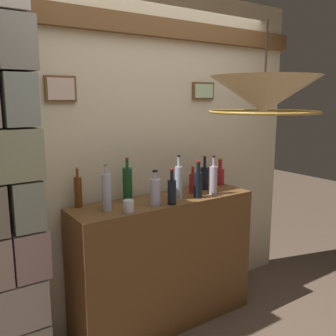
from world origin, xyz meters
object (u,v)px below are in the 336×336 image
(liquor_bottle_rye, at_px, (107,191))
(glass_tumbler_rocks, at_px, (129,206))
(liquor_bottle_mezcal, at_px, (220,175))
(liquor_bottle_tequila, at_px, (213,180))
(liquor_bottle_scotch, at_px, (172,191))
(liquor_bottle_brandy, at_px, (193,183))
(liquor_bottle_gin, at_px, (198,184))
(liquor_bottle_vodka, at_px, (155,191))
(liquor_bottle_whiskey, at_px, (78,192))
(pendant_lamp, at_px, (264,96))
(liquor_bottle_vermouth, at_px, (204,178))
(liquor_bottle_sherry, at_px, (127,184))
(liquor_bottle_port, at_px, (179,182))

(liquor_bottle_rye, distance_m, glass_tumbler_rocks, 0.18)
(liquor_bottle_mezcal, relative_size, liquor_bottle_tequila, 0.77)
(liquor_bottle_rye, bearing_deg, liquor_bottle_scotch, -15.72)
(liquor_bottle_rye, xyz_separation_m, liquor_bottle_brandy, (0.78, 0.04, -0.05))
(liquor_bottle_mezcal, bearing_deg, liquor_bottle_brandy, -164.91)
(liquor_bottle_scotch, distance_m, liquor_bottle_brandy, 0.36)
(liquor_bottle_mezcal, height_order, liquor_bottle_brandy, liquor_bottle_mezcal)
(liquor_bottle_mezcal, bearing_deg, liquor_bottle_gin, -151.86)
(liquor_bottle_vodka, distance_m, liquor_bottle_scotch, 0.12)
(liquor_bottle_vodka, bearing_deg, liquor_bottle_gin, -1.73)
(liquor_bottle_whiskey, bearing_deg, pendant_lamp, -51.30)
(liquor_bottle_vermouth, bearing_deg, liquor_bottle_tequila, -105.82)
(liquor_bottle_mezcal, height_order, pendant_lamp, pendant_lamp)
(liquor_bottle_vermouth, height_order, liquor_bottle_tequila, liquor_bottle_tequila)
(liquor_bottle_sherry, relative_size, liquor_bottle_scotch, 1.24)
(liquor_bottle_mezcal, bearing_deg, liquor_bottle_tequila, -140.59)
(liquor_bottle_whiskey, height_order, liquor_bottle_port, liquor_bottle_port)
(liquor_bottle_vodka, bearing_deg, liquor_bottle_sherry, 117.36)
(liquor_bottle_gin, height_order, liquor_bottle_rye, liquor_bottle_rye)
(liquor_bottle_sherry, height_order, glass_tumbler_rocks, liquor_bottle_sherry)
(glass_tumbler_rocks, bearing_deg, liquor_bottle_sherry, 63.01)
(glass_tumbler_rocks, bearing_deg, liquor_bottle_tequila, 2.88)
(liquor_bottle_whiskey, distance_m, liquor_bottle_rye, 0.23)
(liquor_bottle_whiskey, height_order, liquor_bottle_vodka, liquor_bottle_whiskey)
(liquor_bottle_tequila, bearing_deg, pendant_lamp, -109.58)
(liquor_bottle_scotch, xyz_separation_m, pendant_lamp, (0.19, -0.65, 0.67))
(liquor_bottle_port, bearing_deg, liquor_bottle_sherry, 153.15)
(liquor_bottle_tequila, relative_size, liquor_bottle_brandy, 1.36)
(liquor_bottle_vermouth, xyz_separation_m, pendant_lamp, (-0.30, -0.87, 0.67))
(liquor_bottle_sherry, height_order, liquor_bottle_rye, liquor_bottle_sherry)
(liquor_bottle_brandy, bearing_deg, liquor_bottle_scotch, -152.61)
(liquor_bottle_scotch, bearing_deg, liquor_bottle_rye, 164.28)
(liquor_bottle_vermouth, relative_size, liquor_bottle_tequila, 0.90)
(liquor_bottle_brandy, bearing_deg, liquor_bottle_port, -157.94)
(liquor_bottle_whiskey, xyz_separation_m, liquor_bottle_vermouth, (1.07, -0.10, -0.01))
(liquor_bottle_scotch, bearing_deg, liquor_bottle_vodka, 156.38)
(liquor_bottle_tequila, xyz_separation_m, glass_tumbler_rocks, (-0.79, -0.04, -0.08))
(liquor_bottle_vermouth, xyz_separation_m, liquor_bottle_sherry, (-0.70, 0.05, 0.03))
(liquor_bottle_whiskey, relative_size, liquor_bottle_vermouth, 1.03)
(liquor_bottle_whiskey, xyz_separation_m, glass_tumbler_rocks, (0.24, -0.30, -0.07))
(liquor_bottle_rye, bearing_deg, liquor_bottle_port, -4.05)
(liquor_bottle_whiskey, xyz_separation_m, pendant_lamp, (0.77, -0.96, 0.66))
(liquor_bottle_vodka, relative_size, liquor_bottle_scotch, 0.97)
(liquor_bottle_brandy, bearing_deg, liquor_bottle_sherry, 170.18)
(liquor_bottle_mezcal, relative_size, glass_tumbler_rocks, 2.87)
(liquor_bottle_vodka, distance_m, liquor_bottle_brandy, 0.45)
(liquor_bottle_tequila, bearing_deg, liquor_bottle_vodka, 179.78)
(pendant_lamp, bearing_deg, liquor_bottle_rye, 129.31)
(liquor_bottle_gin, bearing_deg, glass_tumbler_rocks, -177.23)
(liquor_bottle_gin, height_order, glass_tumbler_rocks, liquor_bottle_gin)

